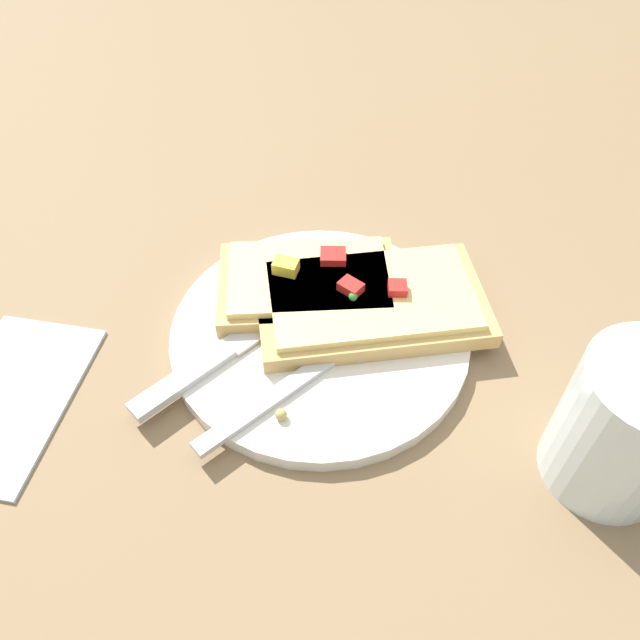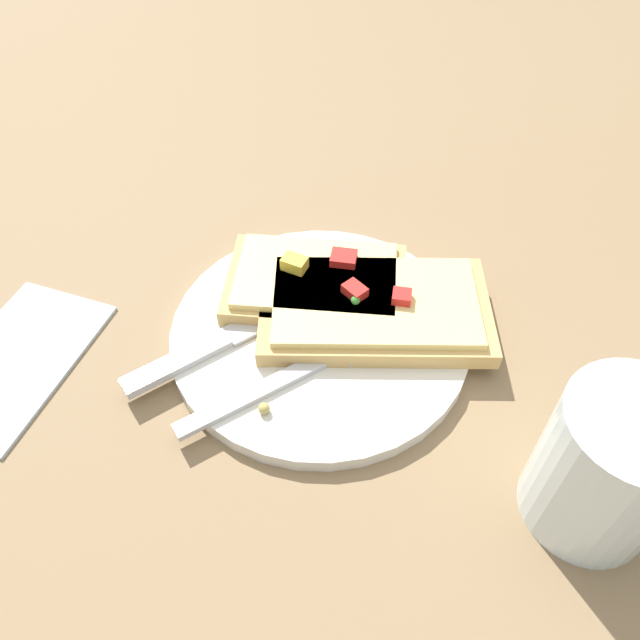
{
  "view_description": "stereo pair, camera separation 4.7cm",
  "coord_description": "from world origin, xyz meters",
  "px_view_note": "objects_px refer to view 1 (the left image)",
  "views": [
    {
      "loc": [
        0.31,
        0.06,
        0.38
      ],
      "look_at": [
        0.0,
        0.0,
        0.02
      ],
      "focal_mm": 35.0,
      "sensor_mm": 36.0,
      "label": 1
    },
    {
      "loc": [
        0.29,
        0.1,
        0.38
      ],
      "look_at": [
        0.0,
        0.0,
        0.02
      ],
      "focal_mm": 35.0,
      "sensor_mm": 36.0,
      "label": 2
    }
  ],
  "objects_px": {
    "plate": "(320,334)",
    "pizza_slice_main": "(371,301)",
    "drinking_glass": "(627,427)",
    "pizza_slice_corner": "(308,282)",
    "fork": "(333,356)",
    "napkin": "(8,398)",
    "knife": "(239,342)"
  },
  "relations": [
    {
      "from": "plate",
      "to": "pizza_slice_main",
      "type": "xyz_separation_m",
      "value": [
        -0.03,
        0.04,
        0.02
      ]
    },
    {
      "from": "pizza_slice_main",
      "to": "drinking_glass",
      "type": "bearing_deg",
      "value": 130.02
    },
    {
      "from": "pizza_slice_main",
      "to": "pizza_slice_corner",
      "type": "xyz_separation_m",
      "value": [
        -0.01,
        -0.05,
        0.0
      ]
    },
    {
      "from": "pizza_slice_main",
      "to": "drinking_glass",
      "type": "relative_size",
      "value": 1.97
    },
    {
      "from": "fork",
      "to": "napkin",
      "type": "xyz_separation_m",
      "value": [
        0.07,
        -0.22,
        -0.01
      ]
    },
    {
      "from": "knife",
      "to": "drinking_glass",
      "type": "bearing_deg",
      "value": -64.69
    },
    {
      "from": "fork",
      "to": "napkin",
      "type": "height_order",
      "value": "fork"
    },
    {
      "from": "knife",
      "to": "napkin",
      "type": "xyz_separation_m",
      "value": [
        0.07,
        -0.15,
        -0.01
      ]
    },
    {
      "from": "knife",
      "to": "pizza_slice_corner",
      "type": "bearing_deg",
      "value": 4.05
    },
    {
      "from": "plate",
      "to": "pizza_slice_corner",
      "type": "distance_m",
      "value": 0.04
    },
    {
      "from": "drinking_glass",
      "to": "napkin",
      "type": "height_order",
      "value": "drinking_glass"
    },
    {
      "from": "drinking_glass",
      "to": "plate",
      "type": "bearing_deg",
      "value": -110.48
    },
    {
      "from": "drinking_glass",
      "to": "knife",
      "type": "bearing_deg",
      "value": -100.82
    },
    {
      "from": "plate",
      "to": "drinking_glass",
      "type": "height_order",
      "value": "drinking_glass"
    },
    {
      "from": "fork",
      "to": "pizza_slice_corner",
      "type": "xyz_separation_m",
      "value": [
        -0.07,
        -0.03,
        0.01
      ]
    },
    {
      "from": "fork",
      "to": "pizza_slice_main",
      "type": "distance_m",
      "value": 0.06
    },
    {
      "from": "fork",
      "to": "pizza_slice_corner",
      "type": "bearing_deg",
      "value": 64.1
    },
    {
      "from": "pizza_slice_main",
      "to": "drinking_glass",
      "type": "distance_m",
      "value": 0.2
    },
    {
      "from": "fork",
      "to": "drinking_glass",
      "type": "relative_size",
      "value": 1.77
    },
    {
      "from": "fork",
      "to": "pizza_slice_main",
      "type": "bearing_deg",
      "value": 17.01
    },
    {
      "from": "napkin",
      "to": "fork",
      "type": "bearing_deg",
      "value": 107.56
    },
    {
      "from": "knife",
      "to": "napkin",
      "type": "height_order",
      "value": "knife"
    },
    {
      "from": "fork",
      "to": "pizza_slice_corner",
      "type": "distance_m",
      "value": 0.07
    },
    {
      "from": "knife",
      "to": "napkin",
      "type": "relative_size",
      "value": 1.3
    },
    {
      "from": "knife",
      "to": "pizza_slice_main",
      "type": "height_order",
      "value": "pizza_slice_main"
    },
    {
      "from": "plate",
      "to": "napkin",
      "type": "relative_size",
      "value": 1.59
    },
    {
      "from": "fork",
      "to": "knife",
      "type": "bearing_deg",
      "value": 128.02
    },
    {
      "from": "plate",
      "to": "napkin",
      "type": "xyz_separation_m",
      "value": [
        0.1,
        -0.21,
        -0.0
      ]
    },
    {
      "from": "pizza_slice_main",
      "to": "napkin",
      "type": "distance_m",
      "value": 0.28
    },
    {
      "from": "knife",
      "to": "plate",
      "type": "bearing_deg",
      "value": -29.15
    },
    {
      "from": "plate",
      "to": "pizza_slice_corner",
      "type": "bearing_deg",
      "value": -156.63
    },
    {
      "from": "plate",
      "to": "pizza_slice_corner",
      "type": "xyz_separation_m",
      "value": [
        -0.04,
        -0.02,
        0.02
      ]
    }
  ]
}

